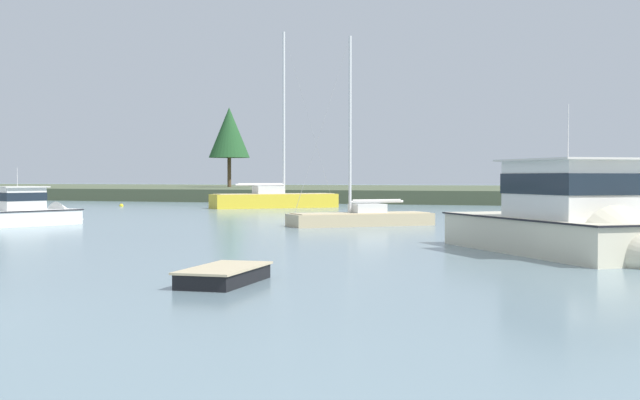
{
  "coord_description": "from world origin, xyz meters",
  "views": [
    {
      "loc": [
        11.89,
        -9.79,
        2.34
      ],
      "look_at": [
        -4.34,
        34.14,
        1.1
      ],
      "focal_mm": 47.57,
      "sensor_mm": 36.0,
      "label": 1
    }
  ],
  "objects_px": {
    "dinghy_navy": "(592,212)",
    "sailboat_yellow": "(274,204)",
    "sailboat_sand": "(361,221)",
    "cruiser_white": "(30,216)",
    "mooring_buoy_yellow": "(121,206)",
    "cruiser_cream": "(573,232)",
    "dinghy_black": "(224,278)",
    "sailboat_orange": "(0,203)"
  },
  "relations": [
    {
      "from": "dinghy_navy",
      "to": "sailboat_yellow",
      "type": "xyz_separation_m",
      "value": [
        -23.65,
        3.33,
        0.16
      ]
    },
    {
      "from": "sailboat_sand",
      "to": "sailboat_yellow",
      "type": "relative_size",
      "value": 0.67
    },
    {
      "from": "cruiser_white",
      "to": "mooring_buoy_yellow",
      "type": "bearing_deg",
      "value": 114.2
    },
    {
      "from": "cruiser_cream",
      "to": "dinghy_black",
      "type": "bearing_deg",
      "value": -125.6
    },
    {
      "from": "sailboat_orange",
      "to": "sailboat_sand",
      "type": "bearing_deg",
      "value": -26.22
    },
    {
      "from": "dinghy_navy",
      "to": "sailboat_sand",
      "type": "xyz_separation_m",
      "value": [
        -10.01,
        -17.56,
        0.06
      ]
    },
    {
      "from": "dinghy_black",
      "to": "cruiser_cream",
      "type": "relative_size",
      "value": 0.3
    },
    {
      "from": "mooring_buoy_yellow",
      "to": "sailboat_yellow",
      "type": "bearing_deg",
      "value": 5.93
    },
    {
      "from": "sailboat_yellow",
      "to": "mooring_buoy_yellow",
      "type": "relative_size",
      "value": 37.48
    },
    {
      "from": "sailboat_orange",
      "to": "sailboat_sand",
      "type": "height_order",
      "value": "sailboat_sand"
    },
    {
      "from": "dinghy_navy",
      "to": "dinghy_black",
      "type": "height_order",
      "value": "dinghy_navy"
    },
    {
      "from": "dinghy_navy",
      "to": "cruiser_cream",
      "type": "bearing_deg",
      "value": -88.61
    },
    {
      "from": "dinghy_black",
      "to": "cruiser_cream",
      "type": "distance_m",
      "value": 11.67
    },
    {
      "from": "dinghy_black",
      "to": "sailboat_sand",
      "type": "xyz_separation_m",
      "value": [
        -3.96,
        22.61,
        0.07
      ]
    },
    {
      "from": "dinghy_navy",
      "to": "cruiser_white",
      "type": "xyz_separation_m",
      "value": [
        -25.45,
        -22.82,
        0.29
      ]
    },
    {
      "from": "sailboat_sand",
      "to": "sailboat_yellow",
      "type": "distance_m",
      "value": 24.95
    },
    {
      "from": "dinghy_navy",
      "to": "mooring_buoy_yellow",
      "type": "xyz_separation_m",
      "value": [
        -36.59,
        1.99,
        -0.09
      ]
    },
    {
      "from": "cruiser_cream",
      "to": "mooring_buoy_yellow",
      "type": "bearing_deg",
      "value": 138.81
    },
    {
      "from": "cruiser_white",
      "to": "mooring_buoy_yellow",
      "type": "relative_size",
      "value": 18.61
    },
    {
      "from": "mooring_buoy_yellow",
      "to": "dinghy_black",
      "type": "bearing_deg",
      "value": -54.07
    },
    {
      "from": "dinghy_navy",
      "to": "sailboat_sand",
      "type": "bearing_deg",
      "value": -119.68
    },
    {
      "from": "sailboat_orange",
      "to": "cruiser_cream",
      "type": "bearing_deg",
      "value": -33.12
    },
    {
      "from": "sailboat_orange",
      "to": "dinghy_navy",
      "type": "bearing_deg",
      "value": -1.52
    },
    {
      "from": "cruiser_white",
      "to": "mooring_buoy_yellow",
      "type": "distance_m",
      "value": 27.2
    },
    {
      "from": "sailboat_orange",
      "to": "mooring_buoy_yellow",
      "type": "bearing_deg",
      "value": 3.48
    },
    {
      "from": "cruiser_white",
      "to": "sailboat_yellow",
      "type": "relative_size",
      "value": 0.5
    },
    {
      "from": "dinghy_black",
      "to": "sailboat_yellow",
      "type": "xyz_separation_m",
      "value": [
        -17.61,
        43.5,
        0.18
      ]
    },
    {
      "from": "sailboat_orange",
      "to": "dinghy_black",
      "type": "bearing_deg",
      "value": -44.48
    },
    {
      "from": "dinghy_black",
      "to": "cruiser_cream",
      "type": "bearing_deg",
      "value": 54.4
    },
    {
      "from": "cruiser_white",
      "to": "sailboat_orange",
      "type": "bearing_deg",
      "value": 133.43
    },
    {
      "from": "dinghy_navy",
      "to": "cruiser_white",
      "type": "distance_m",
      "value": 34.18
    },
    {
      "from": "sailboat_sand",
      "to": "cruiser_cream",
      "type": "bearing_deg",
      "value": -50.68
    },
    {
      "from": "cruiser_white",
      "to": "sailboat_yellow",
      "type": "bearing_deg",
      "value": 86.07
    },
    {
      "from": "dinghy_navy",
      "to": "mooring_buoy_yellow",
      "type": "relative_size",
      "value": 10.49
    },
    {
      "from": "dinghy_navy",
      "to": "dinghy_black",
      "type": "bearing_deg",
      "value": -98.56
    },
    {
      "from": "dinghy_navy",
      "to": "dinghy_black",
      "type": "xyz_separation_m",
      "value": [
        -6.04,
        -40.17,
        -0.02
      ]
    },
    {
      "from": "sailboat_yellow",
      "to": "cruiser_cream",
      "type": "bearing_deg",
      "value": -54.36
    },
    {
      "from": "dinghy_black",
      "to": "cruiser_white",
      "type": "height_order",
      "value": "cruiser_white"
    },
    {
      "from": "cruiser_cream",
      "to": "mooring_buoy_yellow",
      "type": "xyz_separation_m",
      "value": [
        -37.34,
        32.68,
        -0.65
      ]
    },
    {
      "from": "sailboat_orange",
      "to": "sailboat_sand",
      "type": "relative_size",
      "value": 1.01
    },
    {
      "from": "sailboat_yellow",
      "to": "mooring_buoy_yellow",
      "type": "xyz_separation_m",
      "value": [
        -12.94,
        -1.34,
        -0.25
      ]
    },
    {
      "from": "dinghy_black",
      "to": "mooring_buoy_yellow",
      "type": "bearing_deg",
      "value": 125.93
    }
  ]
}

